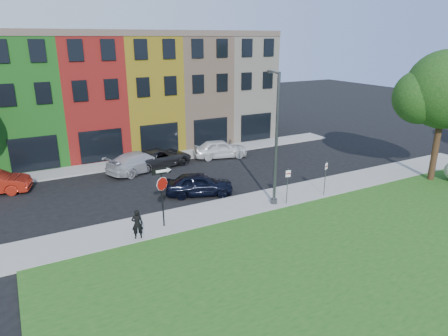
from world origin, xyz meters
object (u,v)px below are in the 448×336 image
stop_sign (162,185)px  man (137,224)px  sedan_near (199,184)px  street_lamp (276,139)px

stop_sign → man: size_ratio=2.11×
stop_sign → sedan_near: 5.39m
stop_sign → sedan_near: size_ratio=0.70×
stop_sign → sedan_near: bearing=43.1°
sedan_near → street_lamp: bearing=-115.6°
sedan_near → street_lamp: 5.97m
stop_sign → man: (-1.66, -0.68, -1.57)m
stop_sign → sedan_near: stop_sign is taller
man → street_lamp: bearing=-162.3°
stop_sign → sedan_near: (3.75, 3.47, -1.73)m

